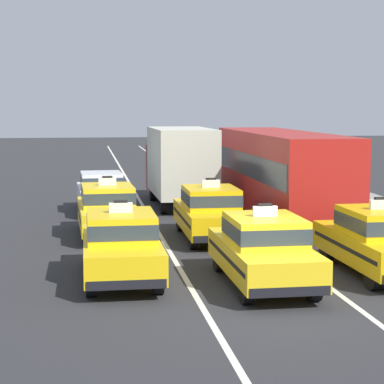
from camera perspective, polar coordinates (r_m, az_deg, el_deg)
ground_plane at (r=15.91m, az=6.40°, el=-8.52°), size 160.00×160.00×0.00m
lane_stripe_left_center at (r=35.14m, az=-4.55°, el=-0.00°), size 0.14×80.00×0.01m
lane_stripe_center_right at (r=35.51m, az=0.61°, el=0.09°), size 0.14×80.00×0.01m
sidewalk_curb at (r=32.11m, az=11.96°, el=-0.66°), size 4.00×90.00×0.15m
taxi_left_nearest at (r=17.52m, az=-5.64°, el=-4.11°), size 1.83×4.56×1.96m
taxi_left_second at (r=23.38m, az=-6.70°, el=-1.35°), size 1.96×4.62×1.96m
sedan_left_third at (r=28.68m, az=-7.19°, el=0.10°), size 1.95×4.37×1.58m
taxi_center_nearest at (r=16.95m, az=5.67°, el=-4.49°), size 1.84×4.57×1.96m
taxi_center_second at (r=22.66m, az=1.45°, el=-1.57°), size 1.85×4.57×1.96m
box_truck_center_third at (r=30.34m, az=-1.05°, el=2.29°), size 2.36×6.98×3.27m
taxi_right_nearest at (r=18.60m, az=14.49°, el=-3.66°), size 1.89×4.59×1.96m
bus_right_second at (r=27.05m, az=6.93°, el=1.77°), size 2.53×11.20×3.22m
taxi_right_third at (r=36.25m, az=2.76°, el=1.61°), size 1.86×4.57×1.96m
pedestrian_by_storefront at (r=38.43m, az=7.92°, el=2.01°), size 0.36×0.24×1.64m
pedestrian_trailing at (r=30.78m, az=12.81°, el=0.67°), size 0.36×0.24×1.61m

